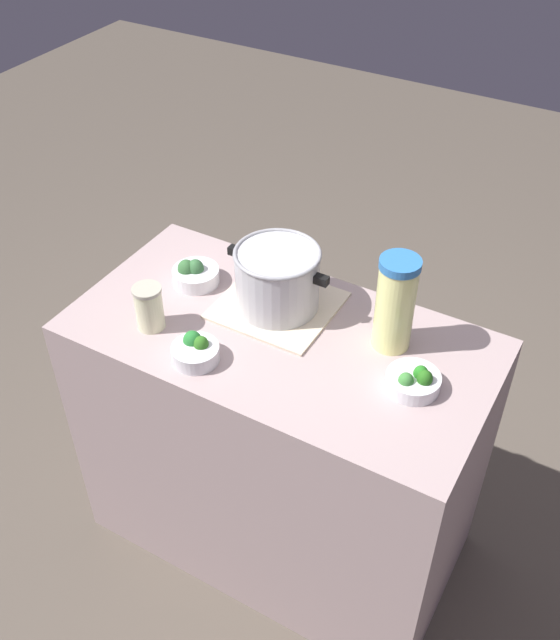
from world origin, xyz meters
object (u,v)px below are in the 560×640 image
(broccoli_bowl_center, at_px, (414,381))
(broccoli_bowl_front, at_px, (195,274))
(cooking_pot, at_px, (277,278))
(mason_jar, at_px, (149,307))
(lemonade_pitcher, at_px, (395,303))
(broccoli_bowl_back, at_px, (196,351))

(broccoli_bowl_center, bearing_deg, broccoli_bowl_front, 172.88)
(cooking_pot, relative_size, broccoli_bowl_center, 2.24)
(mason_jar, distance_m, broccoli_bowl_center, 0.73)
(mason_jar, relative_size, broccoli_bowl_front, 0.95)
(lemonade_pitcher, distance_m, mason_jar, 0.66)
(cooking_pot, xyz_separation_m, broccoli_bowl_back, (-0.08, -0.30, -0.07))
(broccoli_bowl_center, relative_size, broccoli_bowl_back, 1.10)
(broccoli_bowl_front, bearing_deg, broccoli_bowl_back, -54.75)
(cooking_pot, height_order, mason_jar, cooking_pot)
(broccoli_bowl_back, bearing_deg, cooking_pot, 75.43)
(broccoli_bowl_center, bearing_deg, lemonade_pitcher, 132.42)
(broccoli_bowl_center, bearing_deg, broccoli_bowl_back, -161.24)
(mason_jar, bearing_deg, lemonade_pitcher, 23.46)
(lemonade_pitcher, relative_size, broccoli_bowl_front, 1.98)
(mason_jar, bearing_deg, broccoli_bowl_center, 10.59)
(cooking_pot, height_order, broccoli_bowl_center, cooking_pot)
(broccoli_bowl_front, relative_size, broccoli_bowl_back, 1.10)
(mason_jar, bearing_deg, broccoli_bowl_front, 92.61)
(lemonade_pitcher, bearing_deg, broccoli_bowl_back, -143.64)
(broccoli_bowl_front, distance_m, broccoli_bowl_center, 0.74)
(cooking_pot, relative_size, broccoli_bowl_back, 2.47)
(broccoli_bowl_back, bearing_deg, broccoli_bowl_center, 18.76)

